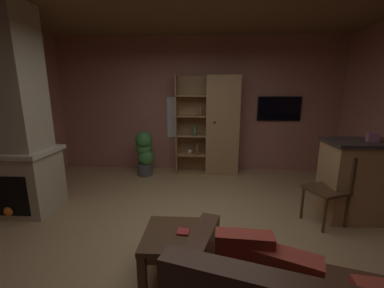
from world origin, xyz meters
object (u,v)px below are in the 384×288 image
(bookshelf_cabinet, at_px, (218,126))
(stone_fireplace, at_px, (14,124))
(tissue_box, at_px, (372,137))
(coffee_table, at_px, (176,241))
(table_book_0, at_px, (183,232))
(kitchen_bar_counter, at_px, (383,180))
(dining_chair, at_px, (331,184))
(wall_mounted_tv, at_px, (279,109))
(potted_floor_plant, at_px, (145,152))

(bookshelf_cabinet, bearing_deg, stone_fireplace, -147.53)
(tissue_box, xyz_separation_m, coffee_table, (-2.38, -1.12, -0.81))
(tissue_box, relative_size, coffee_table, 0.20)
(table_book_0, bearing_deg, bookshelf_cabinet, 81.07)
(bookshelf_cabinet, relative_size, tissue_box, 16.75)
(bookshelf_cabinet, bearing_deg, table_book_0, -98.93)
(kitchen_bar_counter, bearing_deg, table_book_0, -155.84)
(stone_fireplace, height_order, bookshelf_cabinet, stone_fireplace)
(dining_chair, bearing_deg, wall_mounted_tv, 92.60)
(table_book_0, bearing_deg, wall_mounted_tv, 61.12)
(dining_chair, xyz_separation_m, potted_floor_plant, (-2.86, 1.66, -0.03))
(dining_chair, bearing_deg, coffee_table, -151.88)
(tissue_box, bearing_deg, wall_mounted_tv, 106.05)
(tissue_box, relative_size, table_book_0, 1.09)
(potted_floor_plant, relative_size, wall_mounted_tv, 1.04)
(stone_fireplace, xyz_separation_m, table_book_0, (2.40, -1.10, -0.84))
(bookshelf_cabinet, distance_m, table_book_0, 3.02)
(dining_chair, height_order, wall_mounted_tv, wall_mounted_tv)
(kitchen_bar_counter, distance_m, tissue_box, 0.64)
(bookshelf_cabinet, bearing_deg, potted_floor_plant, -170.19)
(stone_fireplace, bearing_deg, table_book_0, -24.64)
(stone_fireplace, bearing_deg, wall_mounted_tv, 26.19)
(bookshelf_cabinet, xyz_separation_m, tissue_box, (1.85, -1.82, 0.13))
(coffee_table, bearing_deg, tissue_box, 25.11)
(tissue_box, bearing_deg, kitchen_bar_counter, 9.56)
(stone_fireplace, bearing_deg, bookshelf_cabinet, 32.47)
(stone_fireplace, distance_m, coffee_table, 2.75)
(coffee_table, bearing_deg, bookshelf_cabinet, 79.75)
(stone_fireplace, height_order, dining_chair, stone_fireplace)
(coffee_table, distance_m, table_book_0, 0.12)
(stone_fireplace, relative_size, table_book_0, 25.49)
(dining_chair, xyz_separation_m, wall_mounted_tv, (-0.10, 2.13, 0.82))
(coffee_table, xyz_separation_m, potted_floor_plant, (-0.96, 2.68, 0.17))
(stone_fireplace, height_order, wall_mounted_tv, stone_fireplace)
(stone_fireplace, height_order, table_book_0, stone_fireplace)
(bookshelf_cabinet, xyz_separation_m, kitchen_bar_counter, (2.10, -1.78, -0.45))
(kitchen_bar_counter, xyz_separation_m, table_book_0, (-2.56, -1.15, -0.12))
(kitchen_bar_counter, distance_m, table_book_0, 2.81)
(bookshelf_cabinet, bearing_deg, coffee_table, -100.25)
(stone_fireplace, distance_m, tissue_box, 4.72)
(stone_fireplace, distance_m, potted_floor_plant, 2.22)
(tissue_box, distance_m, coffee_table, 2.75)
(stone_fireplace, xyz_separation_m, wall_mounted_tv, (4.14, 2.03, 0.08))
(dining_chair, relative_size, wall_mounted_tv, 1.04)
(kitchen_bar_counter, xyz_separation_m, potted_floor_plant, (-3.59, 1.52, -0.04))
(bookshelf_cabinet, xyz_separation_m, coffee_table, (-0.53, -2.94, -0.67))
(tissue_box, distance_m, table_book_0, 2.66)
(bookshelf_cabinet, height_order, coffee_table, bookshelf_cabinet)
(dining_chair, bearing_deg, potted_floor_plant, 149.77)
(table_book_0, bearing_deg, dining_chair, 28.79)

